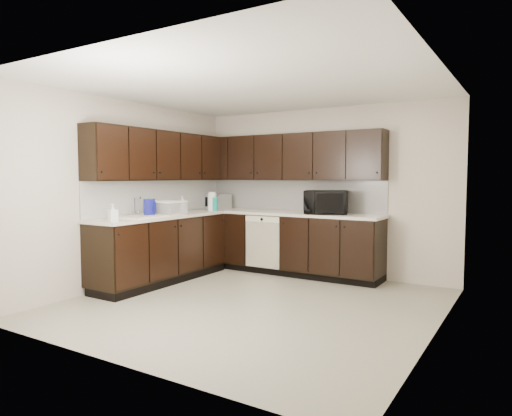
{
  "coord_description": "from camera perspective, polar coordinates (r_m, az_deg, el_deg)",
  "views": [
    {
      "loc": [
        2.76,
        -4.41,
        1.48
      ],
      "look_at": [
        -0.32,
        0.6,
        1.07
      ],
      "focal_mm": 32.0,
      "sensor_mm": 36.0,
      "label": 1
    }
  ],
  "objects": [
    {
      "name": "countertop",
      "position": [
        6.7,
        -2.77,
        -0.8
      ],
      "size": [
        3.03,
        2.83,
        0.04
      ],
      "color": "beige",
      "rests_on": "lower_cabinets"
    },
    {
      "name": "toaster_oven",
      "position": [
        7.62,
        -4.75,
        0.82
      ],
      "size": [
        0.45,
        0.38,
        0.24
      ],
      "primitive_type": "cube",
      "rotation": [
        0.0,
        0.0,
        -0.29
      ],
      "color": "silver",
      "rests_on": "countertop"
    },
    {
      "name": "paper_towel_roll",
      "position": [
        7.23,
        -5.54,
        0.82
      ],
      "size": [
        0.14,
        0.14,
        0.28
      ],
      "primitive_type": "cylinder",
      "rotation": [
        0.0,
        0.0,
        0.06
      ],
      "color": "white",
      "rests_on": "countertop"
    },
    {
      "name": "upper_cabinets",
      "position": [
        6.82,
        -2.99,
        6.43
      ],
      "size": [
        3.0,
        2.8,
        0.7
      ],
      "color": "black",
      "rests_on": "wall_back"
    },
    {
      "name": "lower_cabinets",
      "position": [
        6.76,
        -2.73,
        -5.08
      ],
      "size": [
        3.0,
        2.8,
        0.9
      ],
      "color": "black",
      "rests_on": "floor"
    },
    {
      "name": "floor",
      "position": [
        5.41,
        -0.46,
        -11.89
      ],
      "size": [
        4.0,
        4.0,
        0.0
      ],
      "primitive_type": "plane",
      "color": "gray",
      "rests_on": "ground"
    },
    {
      "name": "backsplash",
      "position": [
        6.98,
        -3.22,
        1.52
      ],
      "size": [
        3.0,
        2.8,
        0.48
      ],
      "color": "white",
      "rests_on": "countertop"
    },
    {
      "name": "wall_back",
      "position": [
        6.98,
        8.27,
        2.06
      ],
      "size": [
        4.0,
        0.02,
        2.5
      ],
      "primitive_type": "cube",
      "color": "#BEB2A2",
      "rests_on": "floor"
    },
    {
      "name": "storage_bin",
      "position": [
        6.5,
        -11.17,
        -0.03
      ],
      "size": [
        0.48,
        0.35,
        0.19
      ],
      "primitive_type": "cube",
      "rotation": [
        0.0,
        0.0,
        0.0
      ],
      "color": "white",
      "rests_on": "countertop"
    },
    {
      "name": "soap_bottle_b",
      "position": [
        6.96,
        -9.2,
        0.53
      ],
      "size": [
        0.12,
        0.12,
        0.25
      ],
      "primitive_type": "imported",
      "rotation": [
        0.0,
        0.0,
        -0.32
      ],
      "color": "gray",
      "rests_on": "countertop"
    },
    {
      "name": "wall_left",
      "position": [
        6.49,
        -15.63,
        1.81
      ],
      "size": [
        0.02,
        4.0,
        2.5
      ],
      "primitive_type": "cube",
      "color": "#BEB2A2",
      "rests_on": "floor"
    },
    {
      "name": "sink",
      "position": [
        6.28,
        -13.67,
        -1.6
      ],
      "size": [
        0.54,
        0.82,
        0.42
      ],
      "color": "beige",
      "rests_on": "countertop"
    },
    {
      "name": "ceiling",
      "position": [
        5.3,
        -0.48,
        15.09
      ],
      "size": [
        4.0,
        4.0,
        0.0
      ],
      "primitive_type": "plane",
      "rotation": [
        3.14,
        0.0,
        0.0
      ],
      "color": "white",
      "rests_on": "wall_back"
    },
    {
      "name": "wall_front",
      "position": [
        3.67,
        -17.27,
        0.21
      ],
      "size": [
        4.0,
        0.02,
        2.5
      ],
      "primitive_type": "cube",
      "color": "#BEB2A2",
      "rests_on": "floor"
    },
    {
      "name": "blue_pitcher",
      "position": [
        6.29,
        -13.19,
        0.04
      ],
      "size": [
        0.17,
        0.17,
        0.24
      ],
      "primitive_type": "cylinder",
      "rotation": [
        0.0,
        0.0,
        -0.07
      ],
      "color": "#101494",
      "rests_on": "countertop"
    },
    {
      "name": "teal_tumbler",
      "position": [
        7.2,
        -5.16,
        0.51
      ],
      "size": [
        0.12,
        0.12,
        0.21
      ],
      "primitive_type": "cylinder",
      "rotation": [
        0.0,
        0.0,
        0.35
      ],
      "color": "#0C8B7B",
      "rests_on": "countertop"
    },
    {
      "name": "soap_bottle_a",
      "position": [
        5.67,
        -17.45,
        -0.57
      ],
      "size": [
        0.12,
        0.12,
        0.21
      ],
      "primitive_type": "imported",
      "rotation": [
        0.0,
        0.0,
        -0.33
      ],
      "color": "gray",
      "rests_on": "countertop"
    },
    {
      "name": "dishwasher",
      "position": [
        6.83,
        0.82,
        -3.86
      ],
      "size": [
        0.58,
        0.04,
        0.78
      ],
      "color": "beige",
      "rests_on": "lower_cabinets"
    },
    {
      "name": "microwave",
      "position": [
        6.59,
        8.74,
        0.71
      ],
      "size": [
        0.71,
        0.59,
        0.34
      ],
      "primitive_type": "imported",
      "rotation": [
        0.0,
        0.0,
        0.34
      ],
      "color": "black",
      "rests_on": "countertop"
    },
    {
      "name": "wall_right",
      "position": [
        4.48,
        21.78,
        0.76
      ],
      "size": [
        0.02,
        4.0,
        2.5
      ],
      "primitive_type": "cube",
      "color": "#BEB2A2",
      "rests_on": "floor"
    }
  ]
}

